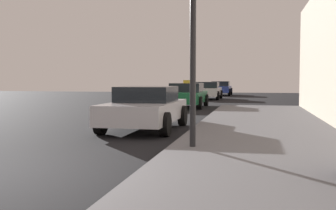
# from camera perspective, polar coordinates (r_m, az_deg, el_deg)

# --- Properties ---
(ground_plane) EXTENTS (80.00, 80.00, 0.00)m
(ground_plane) POSITION_cam_1_polar(r_m,az_deg,el_deg) (6.89, -21.15, -9.19)
(ground_plane) COLOR black
(sidewalk) EXTENTS (4.00, 32.00, 0.15)m
(sidewalk) POSITION_cam_1_polar(r_m,az_deg,el_deg) (5.81, 14.82, -10.69)
(sidewalk) COLOR #5B5B60
(sidewalk) RESTS_ON ground_plane
(car_silver) EXTENTS (2.00, 4.10, 1.27)m
(car_silver) POSITION_cam_1_polar(r_m,az_deg,el_deg) (12.25, -3.09, -0.38)
(car_silver) COLOR #B7B7BF
(car_silver) RESTS_ON ground_plane
(car_green) EXTENTS (2.00, 4.25, 1.43)m
(car_green) POSITION_cam_1_polar(r_m,az_deg,el_deg) (21.84, 2.52, 1.38)
(car_green) COLOR #196638
(car_green) RESTS_ON ground_plane
(car_white) EXTENTS (2.02, 4.28, 1.27)m
(car_white) POSITION_cam_1_polar(r_m,az_deg,el_deg) (30.80, 5.41, 2.02)
(car_white) COLOR white
(car_white) RESTS_ON ground_plane
(car_blue) EXTENTS (1.96, 4.47, 1.27)m
(car_blue) POSITION_cam_1_polar(r_m,az_deg,el_deg) (38.43, 7.25, 2.32)
(car_blue) COLOR #233899
(car_blue) RESTS_ON ground_plane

